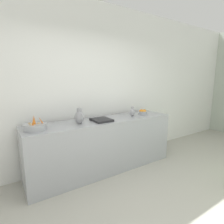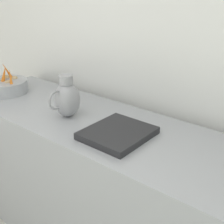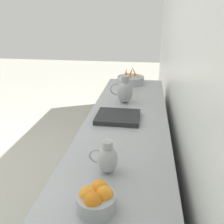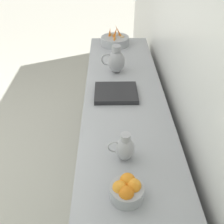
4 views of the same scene
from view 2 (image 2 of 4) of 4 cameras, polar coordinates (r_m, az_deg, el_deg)
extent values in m
cube|color=#9EA0A5|center=(1.85, 4.31, -17.23)|extent=(0.64, 2.66, 0.92)
cylinder|color=#9EA0A5|center=(2.33, -19.31, 4.54)|extent=(0.31, 0.31, 0.09)
torus|color=#9EA0A5|center=(2.34, -19.19, 3.67)|extent=(0.18, 0.18, 0.01)
cone|color=orange|center=(2.30, -19.63, 6.51)|extent=(0.08, 0.05, 0.14)
cone|color=orange|center=(2.23, -18.51, 6.08)|extent=(0.06, 0.08, 0.12)
cone|color=orange|center=(2.33, -18.91, 7.05)|extent=(0.10, 0.03, 0.16)
ellipsoid|color=tan|center=(2.39, -19.14, 6.08)|extent=(0.05, 0.05, 0.04)
ellipsoid|color=tan|center=(2.35, -17.85, 5.99)|extent=(0.05, 0.04, 0.04)
ellipsoid|color=tan|center=(2.27, -18.93, 5.23)|extent=(0.05, 0.04, 0.04)
ellipsoid|color=#939399|center=(1.80, -8.40, 2.33)|extent=(0.15, 0.15, 0.21)
cylinder|color=#939399|center=(1.76, -8.63, 6.00)|extent=(0.08, 0.08, 0.06)
torus|color=#939399|center=(1.74, -10.42, 2.19)|extent=(0.11, 0.01, 0.11)
cube|color=#232326|center=(1.58, 1.08, -4.00)|extent=(0.34, 0.30, 0.04)
camera|label=1|loc=(2.76, -83.11, 1.91)|focal=28.62mm
camera|label=3|loc=(1.60, 76.21, 7.50)|focal=39.73mm
camera|label=4|loc=(1.45, 88.88, 17.88)|focal=42.71mm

